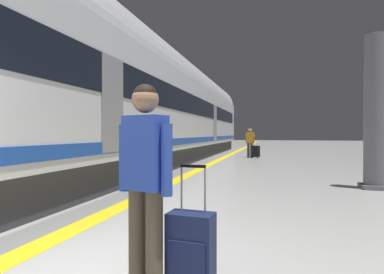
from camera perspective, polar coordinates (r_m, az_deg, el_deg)
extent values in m
cube|color=yellow|center=(12.17, 2.03, -5.43)|extent=(0.36, 80.00, 0.01)
cube|color=slate|center=(12.25, 0.44, -5.40)|extent=(0.65, 80.00, 0.01)
cube|color=#38383D|center=(11.90, -9.14, -3.91)|extent=(2.67, 30.50, 0.70)
cube|color=silver|center=(11.89, -9.15, 4.77)|extent=(2.90, 31.77, 2.90)
cylinder|color=silver|center=(12.07, -9.17, 11.41)|extent=(2.84, 31.13, 2.84)
cube|color=black|center=(11.92, -9.16, 6.45)|extent=(2.93, 29.86, 0.80)
cube|color=#1E4CB2|center=(11.86, -9.14, -0.78)|extent=(2.94, 31.13, 0.24)
cone|color=silver|center=(28.45, 4.91, 1.87)|extent=(2.75, 2.60, 2.75)
cube|color=gray|center=(6.96, -13.93, 5.62)|extent=(0.02, 0.90, 2.00)
cube|color=gray|center=(18.32, 4.15, 2.54)|extent=(0.02, 0.90, 2.00)
cylinder|color=brown|center=(2.70, -6.75, -18.25)|extent=(0.14, 0.14, 0.84)
cylinder|color=brown|center=(2.81, -9.79, -17.50)|extent=(0.14, 0.14, 0.84)
cube|color=blue|center=(2.62, -8.33, -2.76)|extent=(0.38, 0.29, 0.60)
cylinder|color=blue|center=(2.48, -4.53, -4.10)|extent=(0.09, 0.09, 0.56)
cylinder|color=blue|center=(2.76, -12.00, -3.63)|extent=(0.09, 0.09, 0.56)
sphere|color=#A37556|center=(2.63, -8.35, 6.64)|extent=(0.22, 0.22, 0.22)
sphere|color=black|center=(2.63, -8.35, 7.18)|extent=(0.20, 0.20, 0.20)
cube|color=#19234C|center=(2.78, -0.19, -19.20)|extent=(0.40, 0.25, 0.58)
cube|color=#19234C|center=(2.70, -1.10, -21.44)|extent=(0.31, 0.04, 0.32)
cylinder|color=gray|center=(2.68, 2.35, -9.36)|extent=(0.02, 0.02, 0.38)
cylinder|color=gray|center=(2.74, -1.88, -9.10)|extent=(0.02, 0.02, 0.38)
cube|color=black|center=(2.68, 0.21, -5.23)|extent=(0.22, 0.04, 0.02)
cylinder|color=#383842|center=(17.26, 10.03, -2.33)|extent=(0.13, 0.13, 0.80)
cylinder|color=#383842|center=(17.20, 10.57, -2.34)|extent=(0.13, 0.13, 0.80)
cube|color=orange|center=(17.21, 10.30, -0.05)|extent=(0.37, 0.28, 0.57)
cylinder|color=orange|center=(17.30, 9.67, -0.20)|extent=(0.09, 0.09, 0.53)
cylinder|color=orange|center=(17.15, 10.97, -0.21)|extent=(0.09, 0.09, 0.53)
sphere|color=tan|center=(17.21, 10.31, 1.32)|extent=(0.21, 0.21, 0.21)
sphere|color=black|center=(17.21, 10.31, 1.40)|extent=(0.19, 0.19, 0.19)
cube|color=black|center=(17.07, 11.33, -2.52)|extent=(0.44, 0.38, 0.59)
cube|color=black|center=(17.17, 11.56, -2.75)|extent=(0.28, 0.17, 0.32)
cylinder|color=black|center=(17.12, 10.81, -3.60)|extent=(0.05, 0.06, 0.06)
cylinder|color=black|center=(16.96, 11.60, -3.64)|extent=(0.05, 0.06, 0.06)
cylinder|color=gray|center=(17.07, 10.94, -0.90)|extent=(0.02, 0.02, 0.38)
cylinder|color=gray|center=(16.95, 11.53, -0.91)|extent=(0.02, 0.02, 0.38)
cube|color=black|center=(17.00, 11.23, -0.26)|extent=(0.20, 0.13, 0.02)
cylinder|color=slate|center=(8.58, 29.75, 3.94)|extent=(0.44, 0.44, 3.60)
cube|color=slate|center=(8.65, 29.68, -7.71)|extent=(0.56, 0.56, 0.10)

